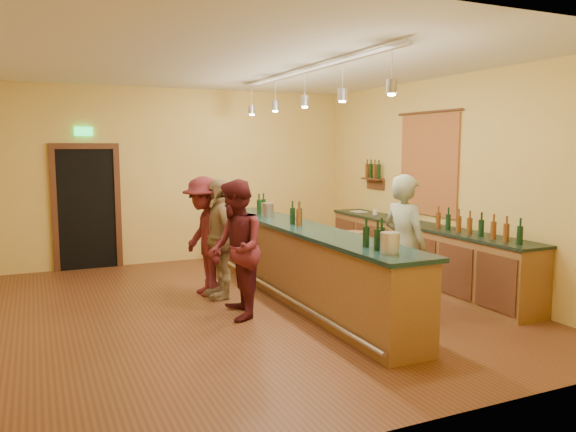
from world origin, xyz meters
name	(u,v)px	position (x,y,z in m)	size (l,w,h in m)	color
floor	(248,308)	(0.00, 0.00, 0.00)	(7.00, 7.00, 0.00)	#5D2E1A
ceiling	(246,62)	(0.00, 0.00, 3.20)	(6.50, 7.00, 0.02)	silver
wall_back	(182,176)	(0.00, 3.50, 1.60)	(6.50, 0.02, 3.20)	#E1B654
wall_front	(412,221)	(0.00, -3.50, 1.60)	(6.50, 0.02, 3.20)	#E1B654
wall_right	(445,182)	(3.25, 0.00, 1.60)	(0.02, 7.00, 3.20)	#E1B654
doorway	(87,205)	(-1.70, 3.47, 1.13)	(1.15, 0.09, 2.48)	black
tapestry	(428,165)	(3.23, 0.40, 1.85)	(0.03, 1.40, 1.60)	maroon
bottle_shelf	(373,173)	(3.17, 1.90, 1.67)	(0.17, 0.55, 0.54)	#4B2416
back_counter	(421,253)	(2.97, 0.18, 0.49)	(0.60, 4.55, 1.27)	brown
tasting_bar	(304,258)	(0.83, 0.00, 0.61)	(0.73, 5.10, 1.38)	brown
pendant_track	(305,83)	(0.83, 0.00, 2.98)	(0.11, 4.60, 0.50)	silver
bartender	(405,247)	(1.65, -1.17, 0.90)	(0.66, 0.43, 1.81)	gray
customer_a	(236,249)	(-0.28, -0.33, 0.87)	(0.85, 0.66, 1.75)	#59191E
customer_b	(219,239)	(-0.17, 0.69, 0.85)	(1.00, 0.41, 1.70)	#997A51
customer_c	(205,236)	(-0.31, 0.92, 0.86)	(1.11, 0.64, 1.72)	#59191E
bar_stool	(355,240)	(2.26, 1.01, 0.61)	(0.36, 0.36, 0.75)	#A5854A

